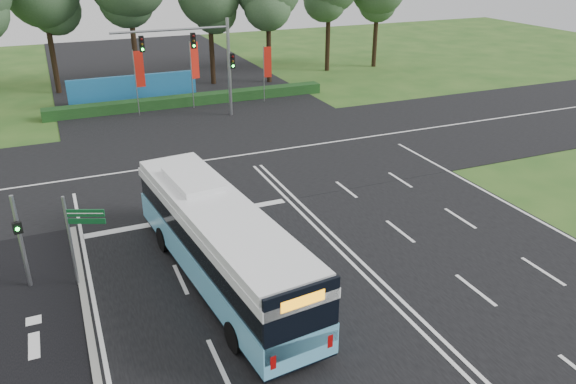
% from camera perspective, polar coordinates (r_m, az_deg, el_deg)
% --- Properties ---
extents(ground, '(120.00, 120.00, 0.00)m').
position_cam_1_polar(ground, '(24.01, 4.70, -5.55)').
color(ground, '#26501A').
rests_on(ground, ground).
extents(road_main, '(20.00, 120.00, 0.04)m').
position_cam_1_polar(road_main, '(24.00, 4.70, -5.51)').
color(road_main, black).
rests_on(road_main, ground).
extents(road_cross, '(120.00, 14.00, 0.05)m').
position_cam_1_polar(road_cross, '(34.07, -4.62, 3.73)').
color(road_cross, black).
rests_on(road_cross, ground).
extents(bike_path, '(5.00, 18.00, 0.06)m').
position_cam_1_polar(bike_path, '(19.55, -26.45, -16.11)').
color(bike_path, black).
rests_on(bike_path, ground).
extents(kerb_strip, '(0.25, 18.00, 0.12)m').
position_cam_1_polar(kerb_strip, '(19.37, -19.22, -15.00)').
color(kerb_strip, gray).
rests_on(kerb_strip, ground).
extents(city_bus, '(3.77, 12.22, 3.45)m').
position_cam_1_polar(city_bus, '(20.86, -6.93, -5.09)').
color(city_bus, '#61B8E0').
rests_on(city_bus, ground).
extents(pedestrian_signal, '(0.33, 0.43, 3.76)m').
position_cam_1_polar(pedestrian_signal, '(22.44, -25.54, -4.34)').
color(pedestrian_signal, gray).
rests_on(pedestrian_signal, ground).
extents(street_sign, '(1.34, 0.62, 3.68)m').
position_cam_1_polar(street_sign, '(21.61, -20.58, -3.66)').
color(street_sign, gray).
rests_on(street_sign, ground).
extents(banner_flag_left, '(0.72, 0.08, 4.84)m').
position_cam_1_polar(banner_flag_left, '(42.70, -14.94, 11.57)').
color(banner_flag_left, gray).
rests_on(banner_flag_left, ground).
extents(banner_flag_mid, '(0.71, 0.31, 5.09)m').
position_cam_1_polar(banner_flag_mid, '(44.00, -9.54, 12.60)').
color(banner_flag_mid, gray).
rests_on(banner_flag_mid, ground).
extents(banner_flag_right, '(0.65, 0.15, 4.44)m').
position_cam_1_polar(banner_flag_right, '(45.30, -2.18, 12.72)').
color(banner_flag_right, gray).
rests_on(banner_flag_right, ground).
extents(traffic_light_gantry, '(8.41, 0.28, 7.00)m').
position_cam_1_polar(traffic_light_gantry, '(40.80, -8.53, 13.73)').
color(traffic_light_gantry, gray).
rests_on(traffic_light_gantry, ground).
extents(hedge, '(22.00, 1.20, 0.80)m').
position_cam_1_polar(hedge, '(45.46, -9.80, 9.19)').
color(hedge, '#133513').
rests_on(hedge, ground).
extents(blue_hoarding, '(10.00, 0.30, 2.20)m').
position_cam_1_polar(blue_hoarding, '(46.99, -15.41, 10.05)').
color(blue_hoarding, '#1C6398').
rests_on(blue_hoarding, ground).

